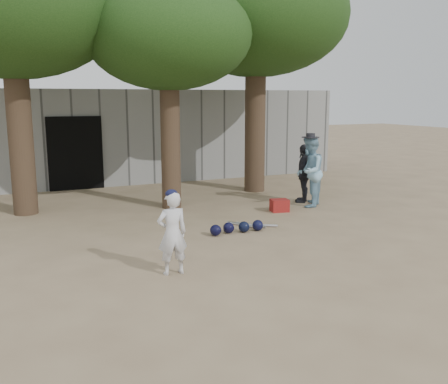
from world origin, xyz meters
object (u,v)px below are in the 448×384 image
boy_player (172,233)px  spectator_dark (304,173)px  red_bag (279,205)px  spectator_blue (309,172)px

boy_player → spectator_dark: (4.94, 3.82, 0.11)m
boy_player → spectator_dark: bearing=-141.1°
boy_player → red_bag: (3.79, 3.11, -0.51)m
red_bag → spectator_blue: bearing=12.0°
boy_player → red_bag: boy_player is taller
boy_player → spectator_blue: spectator_blue is taller
spectator_blue → red_bag: spectator_blue is taller
spectator_dark → red_bag: (-1.15, -0.72, -0.62)m
spectator_dark → red_bag: spectator_dark is taller
spectator_blue → spectator_dark: 0.55m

